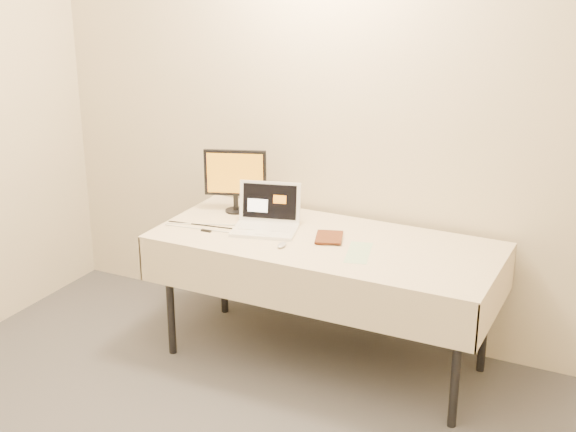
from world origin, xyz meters
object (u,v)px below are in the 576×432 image
at_px(book, 316,222).
at_px(table, 325,251).
at_px(laptop, 267,218).
at_px(monitor, 235,176).

bearing_deg(book, table, -9.90).
height_order(laptop, monitor, monitor).
height_order(table, laptop, laptop).
bearing_deg(monitor, laptop, -49.99).
relative_size(laptop, monitor, 1.10).
xyz_separation_m(table, laptop, (-0.36, 0.02, 0.12)).
distance_m(laptop, monitor, 0.37).
bearing_deg(table, monitor, 164.19).
relative_size(monitor, book, 1.96).
distance_m(table, monitor, 0.74).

